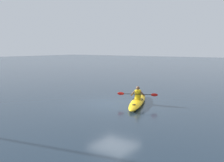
{
  "coord_description": "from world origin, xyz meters",
  "views": [
    {
      "loc": [
        -8.77,
        12.34,
        3.2
      ],
      "look_at": [
        -0.75,
        1.26,
        1.51
      ],
      "focal_mm": 43.43,
      "sensor_mm": 36.0,
      "label": 1
    }
  ],
  "objects": [
    {
      "name": "kayak",
      "position": [
        -1.03,
        -0.84,
        0.13
      ],
      "size": [
        2.54,
        4.75,
        0.27
      ],
      "color": "#EAB214",
      "rests_on": "ground"
    },
    {
      "name": "kayaker",
      "position": [
        -1.03,
        -0.85,
        0.58
      ],
      "size": [
        2.13,
        0.94,
        0.75
      ],
      "color": "yellow",
      "rests_on": "kayak"
    },
    {
      "name": "ground_plane",
      "position": [
        0.0,
        0.0,
        0.0
      ],
      "size": [
        160.0,
        160.0,
        0.0
      ],
      "primitive_type": "plane",
      "color": "#1E2D3D"
    }
  ]
}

